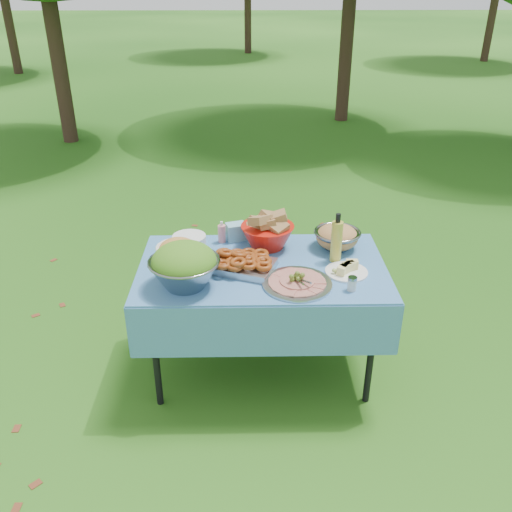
{
  "coord_description": "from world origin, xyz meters",
  "views": [
    {
      "loc": [
        -0.09,
        -2.81,
        2.29
      ],
      "look_at": [
        -0.04,
        0.0,
        0.83
      ],
      "focal_mm": 38.0,
      "sensor_mm": 36.0,
      "label": 1
    }
  ],
  "objects_px": {
    "picnic_table": "(262,319)",
    "pasta_bowl_steel": "(337,236)",
    "charcuterie_platter": "(297,278)",
    "plate_stack": "(189,239)",
    "bread_bowl": "(267,231)",
    "salad_bowl": "(184,266)",
    "oil_bottle": "(337,238)"
  },
  "relations": [
    {
      "from": "salad_bowl",
      "to": "charcuterie_platter",
      "type": "bearing_deg",
      "value": 0.1
    },
    {
      "from": "picnic_table",
      "to": "pasta_bowl_steel",
      "type": "distance_m",
      "value": 0.7
    },
    {
      "from": "picnic_table",
      "to": "bread_bowl",
      "type": "bearing_deg",
      "value": 81.4
    },
    {
      "from": "picnic_table",
      "to": "pasta_bowl_steel",
      "type": "xyz_separation_m",
      "value": [
        0.47,
        0.23,
        0.46
      ]
    },
    {
      "from": "bread_bowl",
      "to": "oil_bottle",
      "type": "bearing_deg",
      "value": -25.76
    },
    {
      "from": "charcuterie_platter",
      "to": "salad_bowl",
      "type": "bearing_deg",
      "value": -179.9
    },
    {
      "from": "plate_stack",
      "to": "pasta_bowl_steel",
      "type": "xyz_separation_m",
      "value": [
        0.93,
        -0.08,
        0.05
      ]
    },
    {
      "from": "bread_bowl",
      "to": "oil_bottle",
      "type": "distance_m",
      "value": 0.45
    },
    {
      "from": "bread_bowl",
      "to": "oil_bottle",
      "type": "xyz_separation_m",
      "value": [
        0.4,
        -0.19,
        0.04
      ]
    },
    {
      "from": "oil_bottle",
      "to": "charcuterie_platter",
      "type": "bearing_deg",
      "value": -131.85
    },
    {
      "from": "salad_bowl",
      "to": "plate_stack",
      "type": "relative_size",
      "value": 1.81
    },
    {
      "from": "charcuterie_platter",
      "to": "plate_stack",
      "type": "bearing_deg",
      "value": 140.31
    },
    {
      "from": "picnic_table",
      "to": "plate_stack",
      "type": "bearing_deg",
      "value": 145.86
    },
    {
      "from": "picnic_table",
      "to": "salad_bowl",
      "type": "xyz_separation_m",
      "value": [
        -0.43,
        -0.23,
        0.51
      ]
    },
    {
      "from": "picnic_table",
      "to": "pasta_bowl_steel",
      "type": "relative_size",
      "value": 5.08
    },
    {
      "from": "salad_bowl",
      "to": "plate_stack",
      "type": "distance_m",
      "value": 0.55
    },
    {
      "from": "plate_stack",
      "to": "bread_bowl",
      "type": "bearing_deg",
      "value": -6.77
    },
    {
      "from": "plate_stack",
      "to": "charcuterie_platter",
      "type": "height_order",
      "value": "charcuterie_platter"
    },
    {
      "from": "picnic_table",
      "to": "oil_bottle",
      "type": "distance_m",
      "value": 0.69
    },
    {
      "from": "pasta_bowl_steel",
      "to": "oil_bottle",
      "type": "relative_size",
      "value": 0.94
    },
    {
      "from": "oil_bottle",
      "to": "plate_stack",
      "type": "bearing_deg",
      "value": 164.3
    },
    {
      "from": "salad_bowl",
      "to": "oil_bottle",
      "type": "relative_size",
      "value": 1.28
    },
    {
      "from": "salad_bowl",
      "to": "oil_bottle",
      "type": "distance_m",
      "value": 0.92
    },
    {
      "from": "pasta_bowl_steel",
      "to": "charcuterie_platter",
      "type": "distance_m",
      "value": 0.54
    },
    {
      "from": "picnic_table",
      "to": "oil_bottle",
      "type": "bearing_deg",
      "value": 7.65
    },
    {
      "from": "charcuterie_platter",
      "to": "bread_bowl",
      "type": "bearing_deg",
      "value": 107.22
    },
    {
      "from": "bread_bowl",
      "to": "charcuterie_platter",
      "type": "bearing_deg",
      "value": -72.78
    },
    {
      "from": "picnic_table",
      "to": "oil_bottle",
      "type": "relative_size",
      "value": 4.8
    },
    {
      "from": "charcuterie_platter",
      "to": "oil_bottle",
      "type": "xyz_separation_m",
      "value": [
        0.25,
        0.28,
        0.11
      ]
    },
    {
      "from": "charcuterie_platter",
      "to": "oil_bottle",
      "type": "height_order",
      "value": "oil_bottle"
    },
    {
      "from": "salad_bowl",
      "to": "plate_stack",
      "type": "xyz_separation_m",
      "value": [
        -0.03,
        0.54,
        -0.1
      ]
    },
    {
      "from": "bread_bowl",
      "to": "plate_stack",
      "type": "bearing_deg",
      "value": 173.23
    }
  ]
}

